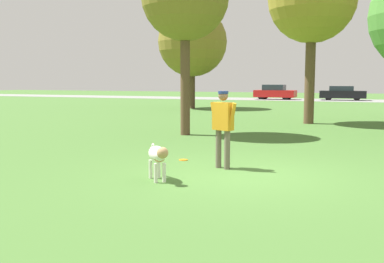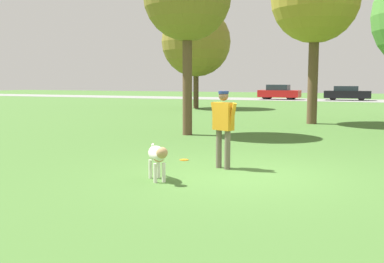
{
  "view_description": "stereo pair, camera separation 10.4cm",
  "coord_description": "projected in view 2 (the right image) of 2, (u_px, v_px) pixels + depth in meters",
  "views": [
    {
      "loc": [
        2.35,
        -8.97,
        1.98
      ],
      "look_at": [
        -0.99,
        -0.31,
        0.9
      ],
      "focal_mm": 42.0,
      "sensor_mm": 36.0,
      "label": 1
    },
    {
      "loc": [
        2.44,
        -8.93,
        1.98
      ],
      "look_at": [
        -0.99,
        -0.31,
        0.9
      ],
      "focal_mm": 42.0,
      "sensor_mm": 36.0,
      "label": 2
    }
  ],
  "objects": [
    {
      "name": "ground_plane",
      "position": [
        242.0,
        175.0,
        9.37
      ],
      "size": [
        120.0,
        120.0,
        0.0
      ],
      "primitive_type": "plane",
      "color": "#426B2D"
    },
    {
      "name": "parked_car_red",
      "position": [
        279.0,
        92.0,
        44.6
      ],
      "size": [
        4.1,
        1.95,
        1.47
      ],
      "rotation": [
        0.0,
        0.0,
        -0.04
      ],
      "color": "red",
      "rests_on": "ground_plane"
    },
    {
      "name": "person",
      "position": [
        223.0,
        122.0,
        9.91
      ],
      "size": [
        0.7,
        0.38,
        1.73
      ],
      "rotation": [
        0.0,
        0.0,
        -0.41
      ],
      "color": "#665B4C",
      "rests_on": "ground_plane"
    },
    {
      "name": "frisbee",
      "position": [
        184.0,
        160.0,
        11.05
      ],
      "size": [
        0.22,
        0.22,
        0.02
      ],
      "color": "orange",
      "rests_on": "ground_plane"
    },
    {
      "name": "tree_far_left",
      "position": [
        196.0,
        42.0,
        30.45
      ],
      "size": [
        4.69,
        4.69,
        6.86
      ],
      "color": "#4C3826",
      "rests_on": "ground_plane"
    },
    {
      "name": "dog",
      "position": [
        157.0,
        155.0,
        8.75
      ],
      "size": [
        0.81,
        0.93,
        0.72
      ],
      "rotation": [
        0.0,
        0.0,
        5.41
      ],
      "color": "silver",
      "rests_on": "ground_plane"
    },
    {
      "name": "far_road_strip",
      "position": [
        343.0,
        100.0,
        42.61
      ],
      "size": [
        120.0,
        6.0,
        0.01
      ],
      "color": "gray",
      "rests_on": "ground_plane"
    },
    {
      "name": "parked_car_black",
      "position": [
        347.0,
        93.0,
        42.72
      ],
      "size": [
        4.28,
        1.83,
        1.36
      ],
      "rotation": [
        0.0,
        0.0,
        0.04
      ],
      "color": "black",
      "rests_on": "ground_plane"
    },
    {
      "name": "tree_mid_center",
      "position": [
        315.0,
        0.0,
        19.58
      ],
      "size": [
        3.85,
        3.85,
        7.42
      ],
      "color": "brown",
      "rests_on": "ground_plane"
    }
  ]
}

